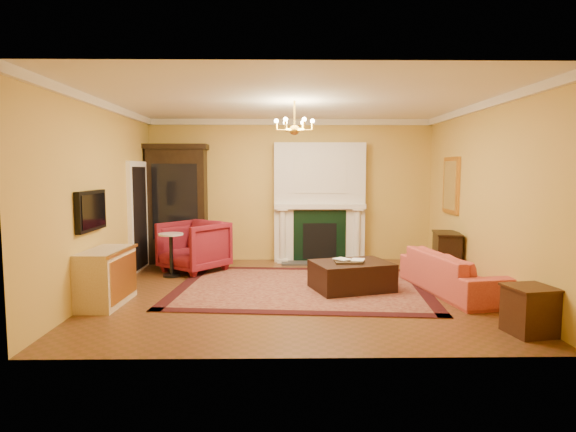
{
  "coord_description": "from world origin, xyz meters",
  "views": [
    {
      "loc": [
        -0.21,
        -7.54,
        1.93
      ],
      "look_at": [
        -0.09,
        0.3,
        1.18
      ],
      "focal_mm": 30.0,
      "sensor_mm": 36.0,
      "label": 1
    }
  ],
  "objects_px": {
    "china_cabinet": "(178,206)",
    "console_table": "(446,256)",
    "commode": "(106,277)",
    "wingback_armchair": "(194,244)",
    "leather_ottoman": "(352,276)",
    "pedestal_table": "(171,252)",
    "coral_sofa": "(454,266)",
    "end_table": "(530,312)"
  },
  "relations": [
    {
      "from": "commode",
      "to": "leather_ottoman",
      "type": "distance_m",
      "value": 3.74
    },
    {
      "from": "end_table",
      "to": "leather_ottoman",
      "type": "height_order",
      "value": "end_table"
    },
    {
      "from": "wingback_armchair",
      "to": "leather_ottoman",
      "type": "height_order",
      "value": "wingback_armchair"
    },
    {
      "from": "china_cabinet",
      "to": "commode",
      "type": "height_order",
      "value": "china_cabinet"
    },
    {
      "from": "commode",
      "to": "coral_sofa",
      "type": "height_order",
      "value": "coral_sofa"
    },
    {
      "from": "pedestal_table",
      "to": "leather_ottoman",
      "type": "bearing_deg",
      "value": -18.56
    },
    {
      "from": "china_cabinet",
      "to": "leather_ottoman",
      "type": "height_order",
      "value": "china_cabinet"
    },
    {
      "from": "china_cabinet",
      "to": "commode",
      "type": "bearing_deg",
      "value": -97.43
    },
    {
      "from": "leather_ottoman",
      "to": "coral_sofa",
      "type": "bearing_deg",
      "value": -22.96
    },
    {
      "from": "end_table",
      "to": "console_table",
      "type": "height_order",
      "value": "console_table"
    },
    {
      "from": "commode",
      "to": "console_table",
      "type": "distance_m",
      "value": 5.77
    },
    {
      "from": "pedestal_table",
      "to": "coral_sofa",
      "type": "xyz_separation_m",
      "value": [
        4.73,
        -1.23,
        -0.03
      ]
    },
    {
      "from": "wingback_armchair",
      "to": "console_table",
      "type": "height_order",
      "value": "wingback_armchair"
    },
    {
      "from": "commode",
      "to": "china_cabinet",
      "type": "bearing_deg",
      "value": 86.17
    },
    {
      "from": "end_table",
      "to": "coral_sofa",
      "type": "bearing_deg",
      "value": 95.85
    },
    {
      "from": "wingback_armchair",
      "to": "pedestal_table",
      "type": "distance_m",
      "value": 0.55
    },
    {
      "from": "wingback_armchair",
      "to": "leather_ottoman",
      "type": "distance_m",
      "value": 3.18
    },
    {
      "from": "wingback_armchair",
      "to": "leather_ottoman",
      "type": "bearing_deg",
      "value": 10.12
    },
    {
      "from": "china_cabinet",
      "to": "pedestal_table",
      "type": "xyz_separation_m",
      "value": [
        0.16,
        -1.39,
        -0.72
      ]
    },
    {
      "from": "commode",
      "to": "leather_ottoman",
      "type": "xyz_separation_m",
      "value": [
        3.65,
        0.76,
        -0.16
      ]
    },
    {
      "from": "leather_ottoman",
      "to": "end_table",
      "type": "bearing_deg",
      "value": -66.21
    },
    {
      "from": "china_cabinet",
      "to": "wingback_armchair",
      "type": "xyz_separation_m",
      "value": [
        0.49,
        -0.96,
        -0.65
      ]
    },
    {
      "from": "wingback_armchair",
      "to": "china_cabinet",
      "type": "bearing_deg",
      "value": 155.28
    },
    {
      "from": "pedestal_table",
      "to": "console_table",
      "type": "distance_m",
      "value": 4.98
    },
    {
      "from": "wingback_armchair",
      "to": "end_table",
      "type": "xyz_separation_m",
      "value": [
        4.59,
        -3.59,
        -0.26
      ]
    },
    {
      "from": "china_cabinet",
      "to": "console_table",
      "type": "height_order",
      "value": "china_cabinet"
    },
    {
      "from": "china_cabinet",
      "to": "wingback_armchair",
      "type": "bearing_deg",
      "value": -63.66
    },
    {
      "from": "pedestal_table",
      "to": "commode",
      "type": "height_order",
      "value": "commode"
    },
    {
      "from": "wingback_armchair",
      "to": "console_table",
      "type": "distance_m",
      "value": 4.68
    },
    {
      "from": "coral_sofa",
      "to": "commode",
      "type": "bearing_deg",
      "value": 86.59
    },
    {
      "from": "pedestal_table",
      "to": "china_cabinet",
      "type": "bearing_deg",
      "value": 96.57
    },
    {
      "from": "pedestal_table",
      "to": "end_table",
      "type": "height_order",
      "value": "pedestal_table"
    },
    {
      "from": "wingback_armchair",
      "to": "end_table",
      "type": "distance_m",
      "value": 5.83
    },
    {
      "from": "coral_sofa",
      "to": "end_table",
      "type": "xyz_separation_m",
      "value": [
        0.2,
        -1.93,
        -0.16
      ]
    },
    {
      "from": "coral_sofa",
      "to": "end_table",
      "type": "bearing_deg",
      "value": 176.1
    },
    {
      "from": "china_cabinet",
      "to": "end_table",
      "type": "xyz_separation_m",
      "value": [
        5.08,
        -4.55,
        -0.9
      ]
    },
    {
      "from": "pedestal_table",
      "to": "end_table",
      "type": "xyz_separation_m",
      "value": [
        4.92,
        -3.16,
        -0.19
      ]
    },
    {
      "from": "console_table",
      "to": "leather_ottoman",
      "type": "height_order",
      "value": "console_table"
    },
    {
      "from": "end_table",
      "to": "leather_ottoman",
      "type": "distance_m",
      "value": 2.77
    },
    {
      "from": "commode",
      "to": "coral_sofa",
      "type": "bearing_deg",
      "value": 9.05
    },
    {
      "from": "wingback_armchair",
      "to": "coral_sofa",
      "type": "relative_size",
      "value": 0.49
    },
    {
      "from": "wingback_armchair",
      "to": "coral_sofa",
      "type": "distance_m",
      "value": 4.7
    }
  ]
}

